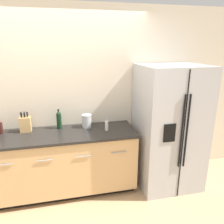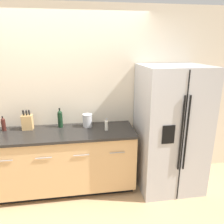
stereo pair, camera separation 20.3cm
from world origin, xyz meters
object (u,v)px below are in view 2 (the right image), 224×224
(refrigerator, at_px, (170,129))
(knife_block, at_px, (27,122))
(soap_dispenser, at_px, (106,125))
(steel_canister, at_px, (87,120))
(oil_bottle, at_px, (3,124))
(wine_bottle, at_px, (60,119))

(refrigerator, relative_size, knife_block, 6.20)
(knife_block, relative_size, soap_dispenser, 1.67)
(refrigerator, distance_m, soap_dispenser, 0.92)
(soap_dispenser, relative_size, steel_canister, 0.86)
(knife_block, xyz_separation_m, oil_bottle, (-0.32, -0.00, -0.01))
(oil_bottle, xyz_separation_m, steel_canister, (1.15, -0.01, -0.00))
(knife_block, xyz_separation_m, soap_dispenser, (1.09, -0.20, -0.04))
(steel_canister, bearing_deg, knife_block, 179.04)
(knife_block, height_order, steel_canister, knife_block)
(steel_canister, bearing_deg, refrigerator, -11.57)
(soap_dispenser, bearing_deg, knife_block, 169.46)
(wine_bottle, height_order, soap_dispenser, wine_bottle)
(knife_block, bearing_deg, steel_canister, -0.96)
(refrigerator, xyz_separation_m, steel_canister, (-1.17, 0.24, 0.11))
(wine_bottle, xyz_separation_m, soap_dispenser, (0.64, -0.23, -0.06))
(knife_block, bearing_deg, oil_bottle, -179.20)
(refrigerator, height_order, soap_dispenser, refrigerator)
(refrigerator, relative_size, oil_bottle, 8.59)
(oil_bottle, bearing_deg, refrigerator, -6.13)
(wine_bottle, height_order, steel_canister, wine_bottle)
(knife_block, distance_m, wine_bottle, 0.45)
(refrigerator, bearing_deg, soap_dispenser, 176.80)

